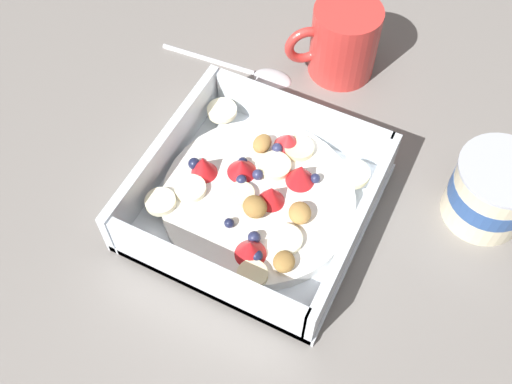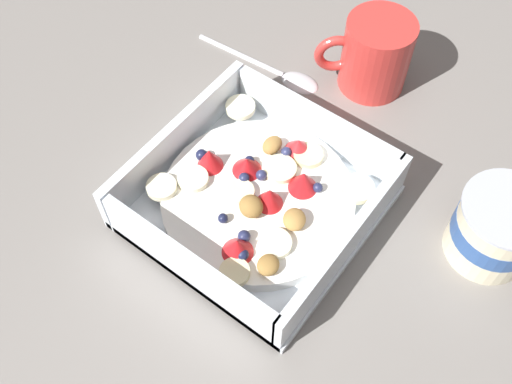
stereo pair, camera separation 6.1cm
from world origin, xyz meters
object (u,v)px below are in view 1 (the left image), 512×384
at_px(coffee_mug, 340,40).
at_px(yogurt_cup, 492,191).
at_px(fruit_bowl, 257,197).
at_px(spoon, 252,70).

bearing_deg(coffee_mug, yogurt_cup, 59.77).
bearing_deg(coffee_mug, fruit_bowl, 0.76).
height_order(spoon, yogurt_cup, yogurt_cup).
bearing_deg(fruit_bowl, yogurt_cup, 115.13).
relative_size(spoon, yogurt_cup, 1.98).
bearing_deg(coffee_mug, spoon, -58.66).
distance_m(fruit_bowl, coffee_mug, 0.23).
bearing_deg(yogurt_cup, coffee_mug, -120.23).
distance_m(spoon, coffee_mug, 0.11).
bearing_deg(spoon, yogurt_cup, 76.71).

